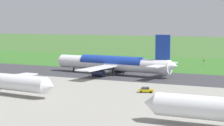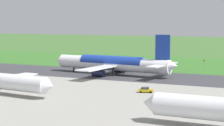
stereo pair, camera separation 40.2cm
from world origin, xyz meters
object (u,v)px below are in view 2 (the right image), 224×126
(no_stopping_sign, at_px, (204,62))
(traffic_cone_orange, at_px, (188,65))
(service_car_followme, at_px, (146,90))
(airliner_main, at_px, (113,63))

(no_stopping_sign, xyz_separation_m, traffic_cone_orange, (6.88, 3.01, -1.36))
(service_car_followme, xyz_separation_m, traffic_cone_orange, (5.81, -73.55, -0.57))
(service_car_followme, xyz_separation_m, no_stopping_sign, (-1.07, -76.56, 0.79))
(airliner_main, xyz_separation_m, traffic_cone_orange, (-19.06, -41.88, -4.08))
(airliner_main, height_order, traffic_cone_orange, airliner_main)
(airliner_main, distance_m, no_stopping_sign, 51.92)
(airliner_main, bearing_deg, service_car_followme, 128.14)
(no_stopping_sign, relative_size, traffic_cone_orange, 5.02)
(airliner_main, xyz_separation_m, no_stopping_sign, (-25.94, -44.89, -2.72))
(airliner_main, distance_m, traffic_cone_orange, 46.19)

